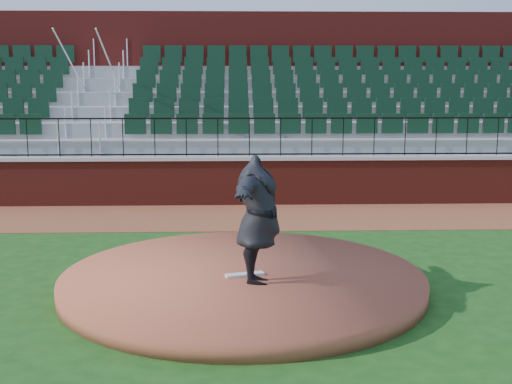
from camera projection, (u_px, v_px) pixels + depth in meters
ground at (259, 285)px, 11.15m from camera, size 90.00×90.00×0.00m
warning_track at (251, 216)px, 16.47m from camera, size 34.00×3.20×0.01m
field_wall at (249, 182)px, 17.94m from camera, size 34.00×0.35×1.20m
wall_cap at (249, 158)px, 17.83m from camera, size 34.00×0.45×0.10m
wall_railing at (249, 137)px, 17.73m from camera, size 34.00×0.05×1.00m
seating_stands at (247, 112)px, 20.33m from camera, size 34.00×5.10×4.60m
concourse_wall at (246, 95)px, 23.01m from camera, size 34.00×0.50×5.50m
pitchers_mound at (243, 281)px, 10.95m from camera, size 5.90×5.90×0.25m
pitching_rubber at (245, 275)px, 10.80m from camera, size 0.64×0.31×0.04m
pitcher at (258, 220)px, 10.29m from camera, size 1.02×2.53×2.00m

